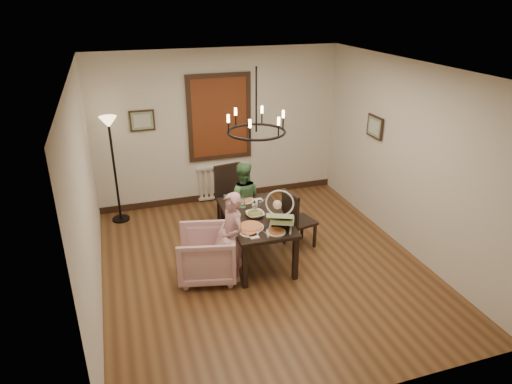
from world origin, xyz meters
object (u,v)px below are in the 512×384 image
armchair (207,254)px  elderly_woman (232,244)px  dining_table (256,221)px  drinking_glass (254,212)px  chair_far (233,198)px  chair_right (300,218)px  seated_man (242,206)px  baby_bouncer (281,215)px  floor_lamp (115,172)px

armchair → elderly_woman: (0.33, -0.15, 0.17)m
dining_table → drinking_glass: drinking_glass is taller
elderly_woman → drinking_glass: elderly_woman is taller
chair_far → drinking_glass: (0.03, -1.07, 0.24)m
armchair → chair_right: bearing=117.8°
seated_man → elderly_woman: bearing=80.4°
dining_table → elderly_woman: (-0.47, -0.40, -0.08)m
chair_right → baby_bouncer: (-0.54, -0.58, 0.41)m
chair_far → elderly_woman: (-0.41, -1.47, -0.00)m
armchair → seated_man: 1.31m
dining_table → chair_far: (-0.06, 1.07, -0.08)m
chair_right → elderly_woman: bearing=102.1°
dining_table → seated_man: 0.77m
chair_right → elderly_woman: elderly_woman is taller
dining_table → armchair: 0.88m
dining_table → chair_far: 1.08m
chair_far → armchair: (-0.74, -1.33, -0.17)m
drinking_glass → floor_lamp: floor_lamp is taller
dining_table → armchair: (-0.80, -0.26, -0.25)m
seated_man → baby_bouncer: (0.20, -1.19, 0.36)m
elderly_woman → seated_man: elderly_woman is taller
armchair → drinking_glass: 0.91m
chair_right → seated_man: size_ratio=0.91×
armchair → floor_lamp: floor_lamp is taller
chair_right → armchair: chair_right is taller
baby_bouncer → dining_table: bearing=141.0°
chair_far → baby_bouncer: size_ratio=1.87×
chair_far → armchair: bearing=-127.6°
baby_bouncer → chair_far: bearing=125.1°
seated_man → floor_lamp: bearing=-18.5°
dining_table → drinking_glass: size_ratio=10.18×
baby_bouncer → drinking_glass: (-0.24, 0.43, -0.11)m
drinking_glass → dining_table: bearing=-7.3°
elderly_woman → baby_bouncer: (0.68, -0.03, 0.35)m
armchair → seated_man: size_ratio=0.76×
chair_far → floor_lamp: floor_lamp is taller
dining_table → drinking_glass: (-0.03, 0.00, 0.16)m
drinking_glass → chair_right: bearing=10.2°
armchair → baby_bouncer: bearing=93.6°
baby_bouncer → floor_lamp: bearing=156.5°
armchair → baby_bouncer: (1.01, -0.17, 0.52)m
seated_man → chair_far: bearing=-64.2°
armchair → baby_bouncer: size_ratio=1.39×
seated_man → drinking_glass: (-0.04, -0.76, 0.25)m
floor_lamp → elderly_woman: bearing=-58.9°
dining_table → baby_bouncer: (0.21, -0.43, 0.27)m
baby_bouncer → drinking_glass: 0.51m
seated_man → floor_lamp: 2.24m
elderly_woman → floor_lamp: bearing=-162.5°
chair_far → chair_right: size_ratio=1.13×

